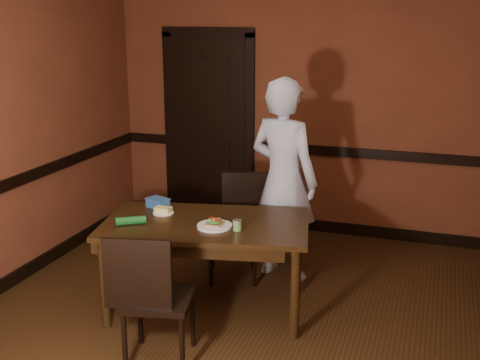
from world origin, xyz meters
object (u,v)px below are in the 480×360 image
Objects in this scene: person at (283,180)px; cheese_saucer at (163,211)px; chair_far at (233,228)px; chair_near at (159,296)px; dining_table at (206,266)px; sauce_jar at (237,225)px; food_tub at (158,203)px; sandwich_plate at (215,225)px.

person reaches higher than cheese_saucer.
chair_far is 1.42m from chair_near.
dining_table is 19.36× the size of sauce_jar.
food_tub is at bearing 130.71° from cheese_saucer.
chair_far reaches higher than cheese_saucer.
person reaches higher than sandwich_plate.
chair_far is 0.62m from person.
chair_far is 0.73m from food_tub.
chair_near is at bearing -110.29° from chair_far.
food_tub is (-0.51, -0.43, 0.31)m from chair_far.
chair_far is 0.85m from sauce_jar.
chair_far is at bearing 111.98° from sauce_jar.
chair_near is 4.38× the size of food_tub.
person reaches higher than food_tub.
person is at bearing -117.62° from chair_near.
chair_far is at bearing 61.21° from food_tub.
person reaches higher than chair_near.
chair_far is at bearing 54.65° from cheese_saucer.
cheese_saucer is 0.79× the size of food_tub.
dining_table is 0.88× the size of person.
chair_near is 0.53× the size of person.
cheese_saucer reaches higher than dining_table.
sandwich_plate is at bearing -52.12° from dining_table.
dining_table is 0.68m from food_tub.
cheese_saucer is at bearing 61.79° from person.
food_tub is (-0.51, 0.21, 0.41)m from dining_table.
sandwich_plate is at bearing 91.04° from person.
dining_table is 1.69× the size of chair_far.
cheese_saucer is at bearing 165.40° from sauce_jar.
sauce_jar is at bearing -14.60° from cheese_saucer.
person is at bearing 55.08° from food_tub.
cheese_saucer is at bearing 156.96° from dining_table.
dining_table is 0.52m from sauce_jar.
food_tub is at bearing -76.69° from chair_near.
chair_far is 0.99× the size of chair_near.
chair_near is at bearing -115.51° from sauce_jar.
sauce_jar reaches higher than sandwich_plate.
sauce_jar is (0.19, -0.01, 0.02)m from sandwich_plate.
chair_near reaches higher than food_tub.
dining_table is at bearing -11.01° from cheese_saucer.
sandwich_plate is at bearing -4.82° from food_tub.
person is 0.94m from sauce_jar.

